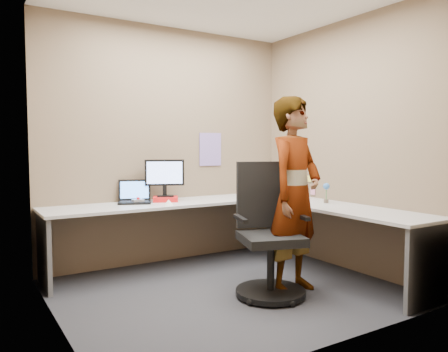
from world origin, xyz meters
TOP-DOWN VIEW (x-y plane):
  - ground at (0.00, 0.00)m, footprint 3.00×3.00m
  - wall_back at (0.00, 1.30)m, footprint 3.00×0.00m
  - wall_right at (1.50, 0.00)m, footprint 0.00×2.70m
  - wall_left at (-1.50, 0.00)m, footprint 0.00×2.70m
  - desk at (0.44, 0.39)m, footprint 2.98×2.58m
  - paper_ream at (-0.16, 1.05)m, footprint 0.33×0.29m
  - monitor at (-0.16, 1.07)m, footprint 0.41×0.21m
  - laptop at (-0.49, 1.13)m, footprint 0.42×0.39m
  - trackball_mouse at (-0.47, 1.06)m, footprint 0.12×0.08m
  - origami at (-0.26, 0.75)m, footprint 0.10×0.10m
  - stapler at (1.34, 0.55)m, footprint 0.15×0.05m
  - flower at (1.26, 0.03)m, footprint 0.07×0.07m
  - calendar_purple at (0.55, 1.29)m, footprint 0.30×0.01m
  - calendar_white at (1.49, 0.90)m, footprint 0.01×0.28m
  - sticky_note_a at (1.49, 0.55)m, footprint 0.01×0.07m
  - sticky_note_b at (1.49, 0.60)m, footprint 0.01×0.07m
  - sticky_note_c at (1.49, 0.48)m, footprint 0.01×0.07m
  - sticky_note_d at (1.49, 0.70)m, footprint 0.01×0.07m
  - office_chair at (0.25, -0.27)m, footprint 0.68×0.66m
  - person at (0.51, -0.33)m, footprint 0.76×0.62m

SIDE VIEW (x-z plane):
  - ground at x=0.00m, z-range 0.00..0.00m
  - office_chair at x=0.25m, z-range -0.11..1.07m
  - desk at x=0.44m, z-range 0.22..0.95m
  - trackball_mouse at x=-0.47m, z-range 0.72..0.79m
  - paper_ream at x=-0.16m, z-range 0.73..0.78m
  - stapler at x=1.34m, z-range 0.73..0.78m
  - origami at x=-0.26m, z-range 0.73..0.79m
  - laptop at x=-0.49m, z-range 0.67..0.92m
  - sticky_note_c at x=1.49m, z-range 0.76..0.84m
  - sticky_note_b at x=1.49m, z-range 0.78..0.86m
  - flower at x=1.26m, z-range 0.77..0.98m
  - person at x=0.51m, z-range 0.00..1.79m
  - sticky_note_d at x=1.49m, z-range 0.88..0.96m
  - sticky_note_a at x=1.49m, z-range 0.91..0.99m
  - monitor at x=-0.16m, z-range 0.82..1.23m
  - calendar_white at x=1.49m, z-range 1.06..1.44m
  - calendar_purple at x=0.55m, z-range 1.10..1.50m
  - wall_back at x=0.00m, z-range -0.15..2.85m
  - wall_right at x=1.50m, z-range 0.00..2.70m
  - wall_left at x=-1.50m, z-range 0.00..2.70m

